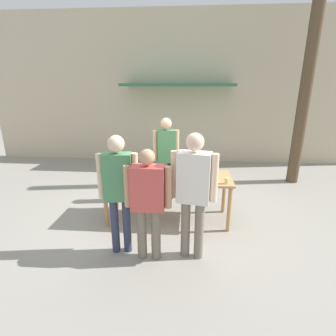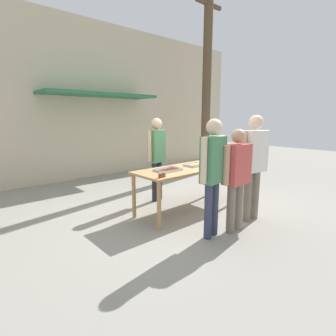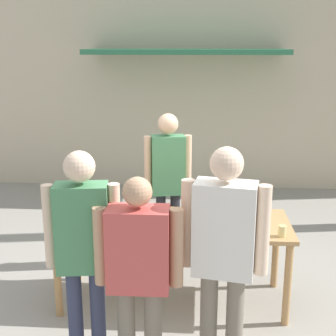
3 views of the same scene
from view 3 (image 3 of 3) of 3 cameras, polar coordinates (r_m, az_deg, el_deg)
ground_plane at (r=4.94m, az=0.58°, el=-15.76°), size 24.00×24.00×0.00m
building_facade_back at (r=8.23m, az=2.32°, el=13.05°), size 12.00×1.11×4.50m
serving_table at (r=4.60m, az=0.60°, el=-7.60°), size 2.26×0.84×0.85m
food_tray_sausages at (r=4.64m, az=-6.06°, el=-6.05°), size 0.45×0.32×0.04m
food_tray_buns at (r=4.57m, az=2.64°, el=-6.21°), size 0.37×0.28×0.06m
condiment_jar_mustard at (r=4.44m, az=-12.73°, el=-6.99°), size 0.06×0.06×0.08m
condiment_jar_ketchup at (r=4.42m, az=-11.61°, el=-7.00°), size 0.06×0.06×0.08m
beer_cup at (r=4.33m, az=13.75°, el=-7.48°), size 0.07×0.07×0.10m
person_server_behind_table at (r=5.33m, az=-0.00°, el=-0.77°), size 0.53×0.27×1.78m
person_customer_holding_hotdog at (r=3.61m, az=-10.31°, el=-8.93°), size 0.57×0.26×1.78m
person_customer_with_cup at (r=3.47m, az=6.84°, el=-9.44°), size 0.63×0.32×1.84m
person_customer_waiting_in_line at (r=3.48m, az=-3.60°, el=-11.80°), size 0.65×0.25×1.63m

